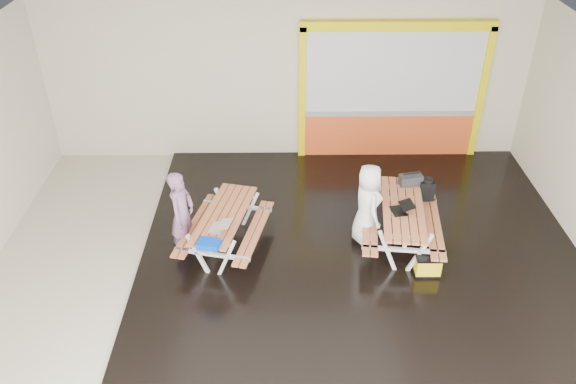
{
  "coord_description": "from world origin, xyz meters",
  "views": [
    {
      "loc": [
        -0.09,
        -7.32,
        6.33
      ],
      "look_at": [
        0.0,
        0.9,
        1.0
      ],
      "focal_mm": 36.18,
      "sensor_mm": 36.0,
      "label": 1
    }
  ],
  "objects_px": {
    "person_left": "(182,215)",
    "fluke_bag": "(428,266)",
    "person_right": "(367,204)",
    "laptop_right": "(402,209)",
    "dark_case": "(377,240)",
    "backpack": "(427,189)",
    "picnic_table_left": "(225,222)",
    "picnic_table_right": "(402,216)",
    "laptop_left": "(220,227)",
    "toolbox": "(411,180)",
    "blue_pouch": "(209,244)"
  },
  "relations": [
    {
      "from": "person_left",
      "to": "fluke_bag",
      "type": "bearing_deg",
      "value": -83.03
    },
    {
      "from": "person_right",
      "to": "laptop_right",
      "type": "xyz_separation_m",
      "value": [
        0.55,
        -0.16,
        0.01
      ]
    },
    {
      "from": "person_right",
      "to": "dark_case",
      "type": "distance_m",
      "value": 0.73
    },
    {
      "from": "backpack",
      "to": "dark_case",
      "type": "distance_m",
      "value": 1.32
    },
    {
      "from": "fluke_bag",
      "to": "picnic_table_left",
      "type": "bearing_deg",
      "value": 167.31
    },
    {
      "from": "picnic_table_right",
      "to": "person_left",
      "type": "relative_size",
      "value": 1.33
    },
    {
      "from": "laptop_left",
      "to": "dark_case",
      "type": "height_order",
      "value": "laptop_left"
    },
    {
      "from": "picnic_table_right",
      "to": "toolbox",
      "type": "relative_size",
      "value": 4.8
    },
    {
      "from": "picnic_table_right",
      "to": "person_right",
      "type": "height_order",
      "value": "person_right"
    },
    {
      "from": "person_right",
      "to": "person_left",
      "type": "bearing_deg",
      "value": 81.27
    },
    {
      "from": "toolbox",
      "to": "fluke_bag",
      "type": "height_order",
      "value": "toolbox"
    },
    {
      "from": "picnic_table_left",
      "to": "backpack",
      "type": "height_order",
      "value": "backpack"
    },
    {
      "from": "picnic_table_left",
      "to": "blue_pouch",
      "type": "height_order",
      "value": "blue_pouch"
    },
    {
      "from": "dark_case",
      "to": "laptop_left",
      "type": "bearing_deg",
      "value": -169.48
    },
    {
      "from": "picnic_table_left",
      "to": "backpack",
      "type": "xyz_separation_m",
      "value": [
        3.57,
        0.77,
        0.15
      ]
    },
    {
      "from": "person_left",
      "to": "person_right",
      "type": "bearing_deg",
      "value": -69.41
    },
    {
      "from": "laptop_left",
      "to": "dark_case",
      "type": "relative_size",
      "value": 1.03
    },
    {
      "from": "picnic_table_left",
      "to": "laptop_right",
      "type": "distance_m",
      "value": 2.98
    },
    {
      "from": "laptop_left",
      "to": "blue_pouch",
      "type": "distance_m",
      "value": 0.47
    },
    {
      "from": "person_left",
      "to": "backpack",
      "type": "bearing_deg",
      "value": -62.3
    },
    {
      "from": "laptop_right",
      "to": "dark_case",
      "type": "relative_size",
      "value": 0.98
    },
    {
      "from": "person_left",
      "to": "blue_pouch",
      "type": "height_order",
      "value": "person_left"
    },
    {
      "from": "blue_pouch",
      "to": "dark_case",
      "type": "distance_m",
      "value": 3.02
    },
    {
      "from": "toolbox",
      "to": "dark_case",
      "type": "distance_m",
      "value": 1.26
    },
    {
      "from": "dark_case",
      "to": "blue_pouch",
      "type": "bearing_deg",
      "value": -161.25
    },
    {
      "from": "person_right",
      "to": "dark_case",
      "type": "relative_size",
      "value": 3.64
    },
    {
      "from": "picnic_table_left",
      "to": "fluke_bag",
      "type": "xyz_separation_m",
      "value": [
        3.32,
        -0.75,
        -0.35
      ]
    },
    {
      "from": "person_right",
      "to": "picnic_table_right",
      "type": "bearing_deg",
      "value": -107.22
    },
    {
      "from": "laptop_left",
      "to": "laptop_right",
      "type": "distance_m",
      "value": 3.02
    },
    {
      "from": "laptop_right",
      "to": "fluke_bag",
      "type": "height_order",
      "value": "laptop_right"
    },
    {
      "from": "toolbox",
      "to": "fluke_bag",
      "type": "relative_size",
      "value": 1.04
    },
    {
      "from": "blue_pouch",
      "to": "dark_case",
      "type": "height_order",
      "value": "blue_pouch"
    },
    {
      "from": "picnic_table_left",
      "to": "laptop_left",
      "type": "bearing_deg",
      "value": -94.24
    },
    {
      "from": "toolbox",
      "to": "backpack",
      "type": "distance_m",
      "value": 0.34
    },
    {
      "from": "picnic_table_left",
      "to": "dark_case",
      "type": "height_order",
      "value": "picnic_table_left"
    },
    {
      "from": "dark_case",
      "to": "backpack",
      "type": "bearing_deg",
      "value": 36.32
    },
    {
      "from": "picnic_table_right",
      "to": "toolbox",
      "type": "distance_m",
      "value": 0.82
    },
    {
      "from": "picnic_table_right",
      "to": "toolbox",
      "type": "xyz_separation_m",
      "value": [
        0.26,
        0.73,
        0.28
      ]
    },
    {
      "from": "picnic_table_left",
      "to": "picnic_table_right",
      "type": "bearing_deg",
      "value": 1.96
    },
    {
      "from": "blue_pouch",
      "to": "laptop_left",
      "type": "bearing_deg",
      "value": 73.53
    },
    {
      "from": "laptop_left",
      "to": "picnic_table_right",
      "type": "bearing_deg",
      "value": 9.77
    },
    {
      "from": "backpack",
      "to": "fluke_bag",
      "type": "distance_m",
      "value": 1.62
    },
    {
      "from": "picnic_table_left",
      "to": "dark_case",
      "type": "xyz_separation_m",
      "value": [
        2.62,
        0.07,
        -0.45
      ]
    },
    {
      "from": "person_left",
      "to": "laptop_right",
      "type": "distance_m",
      "value": 3.66
    },
    {
      "from": "picnic_table_left",
      "to": "person_right",
      "type": "height_order",
      "value": "person_right"
    },
    {
      "from": "toolbox",
      "to": "person_right",
      "type": "bearing_deg",
      "value": -141.34
    },
    {
      "from": "picnic_table_left",
      "to": "person_left",
      "type": "xyz_separation_m",
      "value": [
        -0.69,
        -0.06,
        0.21
      ]
    },
    {
      "from": "person_left",
      "to": "dark_case",
      "type": "relative_size",
      "value": 3.89
    },
    {
      "from": "person_left",
      "to": "dark_case",
      "type": "xyz_separation_m",
      "value": [
        3.31,
        0.13,
        -0.66
      ]
    },
    {
      "from": "person_right",
      "to": "fluke_bag",
      "type": "xyz_separation_m",
      "value": [
        0.91,
        -0.9,
        -0.6
      ]
    }
  ]
}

